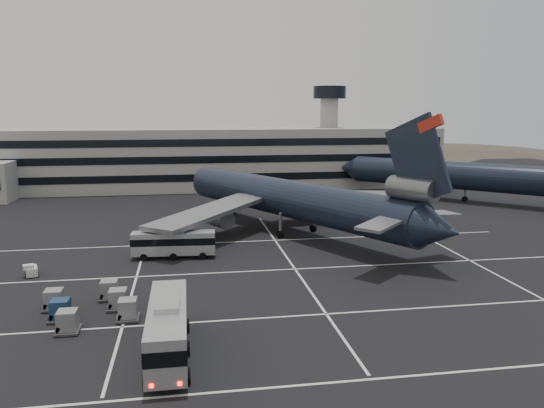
{
  "coord_description": "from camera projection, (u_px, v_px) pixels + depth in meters",
  "views": [
    {
      "loc": [
        -0.24,
        -54.26,
        18.32
      ],
      "look_at": [
        11.81,
        19.51,
        5.0
      ],
      "focal_mm": 35.0,
      "sensor_mm": 36.0,
      "label": 1
    }
  ],
  "objects": [
    {
      "name": "ground",
      "position": [
        192.0,
        286.0,
        55.97
      ],
      "size": [
        260.0,
        260.0,
        0.0
      ],
      "primitive_type": "plane",
      "color": "black",
      "rests_on": "ground"
    },
    {
      "name": "lane_markings",
      "position": [
        200.0,
        283.0,
        56.82
      ],
      "size": [
        90.0,
        55.62,
        0.01
      ],
      "color": "silver",
      "rests_on": "ground"
    },
    {
      "name": "terminal",
      "position": [
        174.0,
        159.0,
        123.41
      ],
      "size": [
        125.0,
        26.0,
        24.0
      ],
      "color": "gray",
      "rests_on": "ground"
    },
    {
      "name": "hills",
      "position": [
        229.0,
        182.0,
        226.12
      ],
      "size": [
        352.0,
        180.0,
        44.0
      ],
      "color": "#38332B",
      "rests_on": "ground"
    },
    {
      "name": "trijet_main",
      "position": [
        291.0,
        199.0,
        78.95
      ],
      "size": [
        42.38,
        53.1,
        18.08
      ],
      "rotation": [
        0.0,
        0.0,
        0.49
      ],
      "color": "black",
      "rests_on": "ground"
    },
    {
      "name": "trijet_far",
      "position": [
        471.0,
        175.0,
        105.63
      ],
      "size": [
        44.82,
        44.46,
        18.08
      ],
      "rotation": [
        0.0,
        0.0,
        0.79
      ],
      "color": "black",
      "rests_on": "ground"
    },
    {
      "name": "bus_near",
      "position": [
        168.0,
        326.0,
        39.56
      ],
      "size": [
        3.16,
        12.39,
        4.36
      ],
      "rotation": [
        0.0,
        0.0,
        -0.0
      ],
      "color": "gray",
      "rests_on": "ground"
    },
    {
      "name": "bus_far",
      "position": [
        174.0,
        242.0,
        66.16
      ],
      "size": [
        10.47,
        3.16,
        3.65
      ],
      "rotation": [
        0.0,
        0.0,
        1.5
      ],
      "color": "gray",
      "rests_on": "ground"
    },
    {
      "name": "tug_a",
      "position": [
        31.0,
        270.0,
        59.14
      ],
      "size": [
        1.93,
        2.49,
        1.42
      ],
      "rotation": [
        0.0,
        0.0,
        0.3
      ],
      "color": "beige",
      "rests_on": "ground"
    },
    {
      "name": "uld_cluster",
      "position": [
        90.0,
        305.0,
        47.98
      ],
      "size": [
        9.69,
        10.4,
        1.88
      ],
      "rotation": [
        0.0,
        0.0,
        0.39
      ],
      "color": "#2D2D30",
      "rests_on": "ground"
    }
  ]
}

